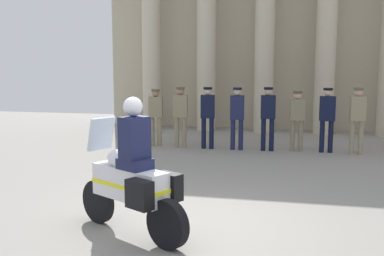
{
  "coord_description": "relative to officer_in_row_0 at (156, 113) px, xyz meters",
  "views": [
    {
      "loc": [
        1.43,
        -6.08,
        2.31
      ],
      "look_at": [
        -0.59,
        2.95,
        1.03
      ],
      "focal_mm": 42.76,
      "sensor_mm": 36.0,
      "label": 1
    }
  ],
  "objects": [
    {
      "name": "ground_plane",
      "position": [
        2.41,
        -6.35,
        -0.96
      ],
      "size": [
        28.0,
        28.0,
        0.0
      ],
      "primitive_type": "plane",
      "color": "gray"
    },
    {
      "name": "colonnade_backdrop",
      "position": [
        2.82,
        3.97,
        2.93
      ],
      "size": [
        11.63,
        1.51,
        7.47
      ],
      "color": "#B6AB91",
      "rests_on": "ground_plane"
    },
    {
      "name": "officer_in_row_0",
      "position": [
        0.0,
        0.0,
        0.0
      ],
      "size": [
        0.4,
        0.26,
        1.62
      ],
      "rotation": [
        0.0,
        0.0,
        3.26
      ],
      "color": "#847A5B",
      "rests_on": "ground_plane"
    },
    {
      "name": "officer_in_row_1",
      "position": [
        0.76,
        -0.11,
        0.05
      ],
      "size": [
        0.4,
        0.26,
        1.7
      ],
      "rotation": [
        0.0,
        0.0,
        3.26
      ],
      "color": "#847A5B",
      "rests_on": "ground_plane"
    },
    {
      "name": "officer_in_row_2",
      "position": [
        1.54,
        -0.14,
        0.05
      ],
      "size": [
        0.4,
        0.26,
        1.7
      ],
      "rotation": [
        0.0,
        0.0,
        3.26
      ],
      "color": "black",
      "rests_on": "ground_plane"
    },
    {
      "name": "officer_in_row_3",
      "position": [
        2.35,
        -0.14,
        0.05
      ],
      "size": [
        0.4,
        0.26,
        1.7
      ],
      "rotation": [
        0.0,
        0.0,
        3.26
      ],
      "color": "#191E42",
      "rests_on": "ground_plane"
    },
    {
      "name": "officer_in_row_4",
      "position": [
        3.17,
        -0.11,
        0.06
      ],
      "size": [
        0.4,
        0.26,
        1.72
      ],
      "rotation": [
        0.0,
        0.0,
        3.26
      ],
      "color": "black",
      "rests_on": "ground_plane"
    },
    {
      "name": "officer_in_row_5",
      "position": [
        3.94,
        -0.01,
        -0.0
      ],
      "size": [
        0.4,
        0.26,
        1.62
      ],
      "rotation": [
        0.0,
        0.0,
        3.26
      ],
      "color": "#7A7056",
      "rests_on": "ground_plane"
    },
    {
      "name": "officer_in_row_6",
      "position": [
        4.71,
        -0.0,
        0.05
      ],
      "size": [
        0.4,
        0.26,
        1.71
      ],
      "rotation": [
        0.0,
        0.0,
        3.26
      ],
      "color": "black",
      "rests_on": "ground_plane"
    },
    {
      "name": "officer_in_row_7",
      "position": [
        5.46,
        -0.09,
        0.06
      ],
      "size": [
        0.4,
        0.26,
        1.73
      ],
      "rotation": [
        0.0,
        0.0,
        3.26
      ],
      "color": "gray",
      "rests_on": "ground_plane"
    },
    {
      "name": "motorcycle_with_rider",
      "position": [
        1.76,
        -6.78,
        -0.16
      ],
      "size": [
        1.88,
        1.2,
        1.9
      ],
      "rotation": [
        0.0,
        0.0,
        2.62
      ],
      "color": "black",
      "rests_on": "ground_plane"
    },
    {
      "name": "briefcase_on_ground",
      "position": [
        -0.57,
        -0.14,
        -0.78
      ],
      "size": [
        0.1,
        0.32,
        0.36
      ],
      "primitive_type": "cube",
      "color": "black",
      "rests_on": "ground_plane"
    }
  ]
}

